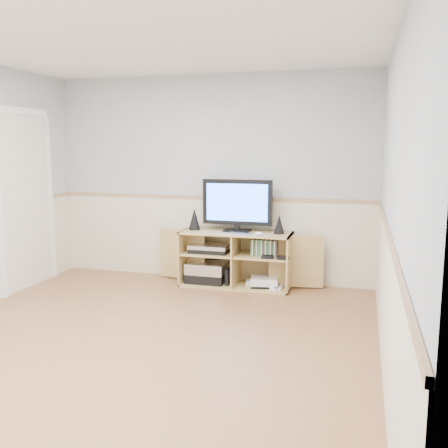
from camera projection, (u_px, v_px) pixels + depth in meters
The scene contains 11 objects.
room at pixel (130, 199), 4.12m from camera, with size 4.04×4.54×2.54m.
media_cabinet at pixel (237, 257), 5.96m from camera, with size 2.03×0.49×0.65m.
monitor at pixel (237, 204), 5.85m from camera, with size 0.83×0.18×0.61m.
speaker_left at pixel (194, 219), 5.99m from camera, with size 0.14×0.14×0.26m, color black.
speaker_right at pixel (279, 224), 5.72m from camera, with size 0.12×0.12×0.22m, color black.
keyboard at pixel (240, 234), 5.70m from camera, with size 0.28×0.11×0.01m, color silver.
mouse at pixel (259, 234), 5.64m from camera, with size 0.10×0.06×0.04m, color white.
av_components at pixel (208, 266), 6.02m from camera, with size 0.53×0.34×0.47m.
game_consoles at pixel (263, 282), 5.85m from camera, with size 0.46×0.31×0.11m.
game_cases at pixel (264, 248), 5.77m from camera, with size 0.30×0.14×0.19m, color #3F8C3F.
wall_outlet at pixel (292, 235), 5.94m from camera, with size 0.12×0.03×0.12m, color white.
Camera 1 is at (1.79, -3.62, 1.66)m, focal length 40.00 mm.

